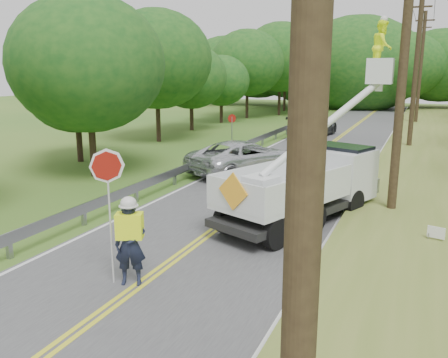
% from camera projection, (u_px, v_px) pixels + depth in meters
% --- Properties ---
extents(ground, '(140.00, 140.00, 0.00)m').
position_uv_depth(ground, '(114.00, 305.00, 10.04)').
color(ground, '#2E631F').
rests_on(ground, ground).
extents(road, '(7.20, 96.00, 0.03)m').
position_uv_depth(road, '(289.00, 174.00, 22.55)').
color(road, '#444546').
rests_on(road, ground).
extents(guardrail, '(0.18, 48.00, 0.77)m').
position_uv_depth(guardrail, '(221.00, 155.00, 24.79)').
color(guardrail, gray).
rests_on(guardrail, ground).
extents(utility_poles, '(1.60, 43.30, 10.00)m').
position_uv_depth(utility_poles, '(412.00, 63.00, 22.12)').
color(utility_poles, black).
rests_on(utility_poles, ground).
extents(treeline_left, '(10.45, 55.05, 10.10)m').
position_uv_depth(treeline_left, '(224.00, 64.00, 40.14)').
color(treeline_left, '#332319').
rests_on(treeline_left, ground).
extents(treeline_horizon, '(55.93, 13.79, 12.64)m').
position_uv_depth(treeline_horizon, '(384.00, 66.00, 58.84)').
color(treeline_horizon, '#154718').
rests_on(treeline_horizon, ground).
extents(flagger, '(1.15, 0.77, 3.22)m').
position_uv_depth(flagger, '(130.00, 238.00, 10.75)').
color(flagger, '#191E33').
rests_on(flagger, road).
extents(bucket_truck, '(4.64, 6.89, 6.49)m').
position_uv_depth(bucket_truck, '(321.00, 174.00, 15.81)').
color(bucket_truck, black).
rests_on(bucket_truck, road).
extents(suv_silver, '(4.88, 6.41, 1.62)m').
position_uv_depth(suv_silver, '(243.00, 157.00, 22.57)').
color(suv_silver, silver).
rests_on(suv_silver, road).
extents(suv_darkgrey, '(3.03, 6.20, 1.74)m').
position_uv_depth(suv_darkgrey, '(313.00, 125.00, 35.34)').
color(suv_darkgrey, '#323439').
rests_on(suv_darkgrey, road).
extents(stop_sign_permanent, '(0.40, 0.36, 2.42)m').
position_uv_depth(stop_sign_permanent, '(232.00, 128.00, 27.54)').
color(stop_sign_permanent, gray).
rests_on(stop_sign_permanent, ground).
extents(yard_sign, '(0.46, 0.15, 0.68)m').
position_uv_depth(yard_sign, '(436.00, 233.00, 12.99)').
color(yard_sign, white).
rests_on(yard_sign, ground).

